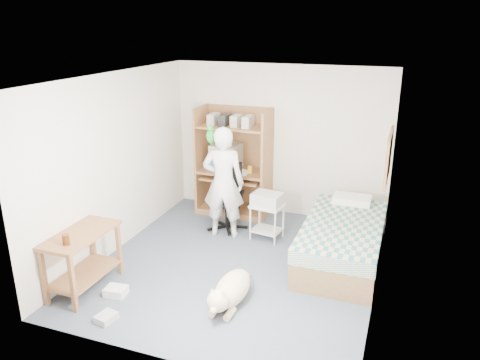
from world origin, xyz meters
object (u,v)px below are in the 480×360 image
Objects in this scene: side_desk at (82,252)px; printer_cart at (267,216)px; person at (223,183)px; bed at (343,241)px; office_chair at (227,205)px; computer_hutch at (235,166)px; dog at (230,290)px.

printer_cart is (1.68, 2.11, -0.13)m from side_desk.
printer_cart is (0.65, 0.12, -0.49)m from person.
bed is 2.02× the size of side_desk.
office_chair is (0.97, 2.30, -0.13)m from side_desk.
person is (0.06, -0.31, 0.49)m from office_chair.
computer_hutch is 1.75× the size of office_chair.
computer_hutch is 1.64× the size of dog.
printer_cart is (0.83, -0.83, -0.46)m from computer_hutch.
dog is at bearing -77.84° from office_chair.
person reaches higher than dog.
bed is 3.39m from side_desk.
office_chair is 0.58m from person.
office_chair is at bearing 165.61° from bed.
bed is 1.85m from dog.
computer_hutch is at bearing 142.91° from printer_cart.
bed is at bearing 56.27° from dog.
side_desk is (-0.85, -2.94, -0.33)m from computer_hutch.
dog is at bearing 9.68° from side_desk.
person is (1.03, 1.99, 0.36)m from side_desk.
dog is 1.82m from printer_cart.
person is at bearing -89.15° from office_chair.
office_chair is 1.87× the size of printer_cart.
side_desk is at bearing 52.44° from person.
bed is at bearing 164.16° from person.
bed is at bearing -6.17° from printer_cart.
computer_hutch is 1.26m from printer_cart.
computer_hutch is 0.96m from person.
side_desk is at bearing -147.50° from bed.
person reaches higher than side_desk.
office_chair reaches higher than bed.
printer_cart is (0.71, -0.19, -0.00)m from office_chair.
bed is (2.00, -1.12, -0.53)m from computer_hutch.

